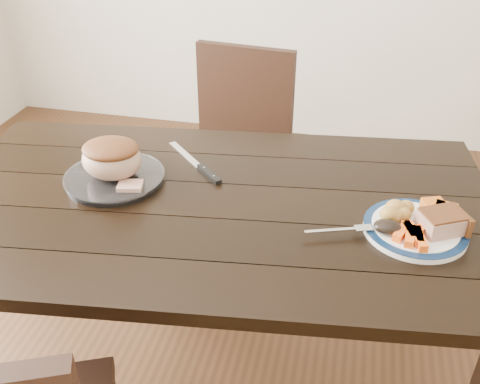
% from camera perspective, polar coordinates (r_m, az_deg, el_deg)
% --- Properties ---
extents(ground, '(4.00, 4.00, 0.00)m').
position_cam_1_polar(ground, '(2.04, -2.18, -18.71)').
color(ground, '#472B16').
rests_on(ground, ground).
extents(dining_table, '(1.70, 1.09, 0.75)m').
position_cam_1_polar(dining_table, '(1.58, -2.67, -3.64)').
color(dining_table, black).
rests_on(dining_table, ground).
extents(chair_far, '(0.47, 0.48, 0.93)m').
position_cam_1_polar(chair_far, '(2.28, -0.43, 4.71)').
color(chair_far, black).
rests_on(chair_far, ground).
extents(dinner_plate, '(0.27, 0.27, 0.02)m').
position_cam_1_polar(dinner_plate, '(1.47, 18.15, -3.81)').
color(dinner_plate, white).
rests_on(dinner_plate, dining_table).
extents(plate_rim, '(0.27, 0.27, 0.02)m').
position_cam_1_polar(plate_rim, '(1.46, 18.21, -3.54)').
color(plate_rim, '#0C213F').
rests_on(plate_rim, dinner_plate).
extents(serving_platter, '(0.29, 0.29, 0.02)m').
position_cam_1_polar(serving_platter, '(1.65, -13.21, 1.39)').
color(serving_platter, white).
rests_on(serving_platter, dining_table).
extents(pork_slice, '(0.13, 0.12, 0.05)m').
position_cam_1_polar(pork_slice, '(1.45, 20.71, -3.04)').
color(pork_slice, tan).
rests_on(pork_slice, dinner_plate).
extents(roasted_potatoes, '(0.09, 0.09, 0.05)m').
position_cam_1_polar(roasted_potatoes, '(1.46, 16.36, -2.00)').
color(roasted_potatoes, gold).
rests_on(roasted_potatoes, dinner_plate).
extents(carrot_batons, '(0.09, 0.11, 0.02)m').
position_cam_1_polar(carrot_batons, '(1.41, 17.94, -4.33)').
color(carrot_batons, '#FD5F15').
rests_on(carrot_batons, dinner_plate).
extents(pumpkin_wedges, '(0.10, 0.07, 0.04)m').
position_cam_1_polar(pumpkin_wedges, '(1.51, 20.47, -1.74)').
color(pumpkin_wedges, orange).
rests_on(pumpkin_wedges, dinner_plate).
extents(dark_mushroom, '(0.07, 0.05, 0.03)m').
position_cam_1_polar(dark_mushroom, '(1.41, 15.45, -3.59)').
color(dark_mushroom, black).
rests_on(dark_mushroom, dinner_plate).
extents(fork, '(0.17, 0.08, 0.00)m').
position_cam_1_polar(fork, '(1.40, 11.00, -3.99)').
color(fork, silver).
rests_on(fork, dinner_plate).
extents(roast_joint, '(0.18, 0.15, 0.12)m').
position_cam_1_polar(roast_joint, '(1.62, -13.50, 3.40)').
color(roast_joint, tan).
rests_on(roast_joint, serving_platter).
extents(cut_slice, '(0.08, 0.07, 0.02)m').
position_cam_1_polar(cut_slice, '(1.57, -11.62, 0.60)').
color(cut_slice, tan).
rests_on(cut_slice, serving_platter).
extents(carving_knife, '(0.24, 0.24, 0.01)m').
position_cam_1_polar(carving_knife, '(1.67, -3.98, 2.48)').
color(carving_knife, silver).
rests_on(carving_knife, dining_table).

